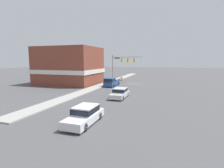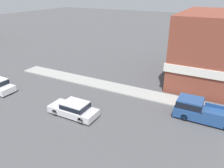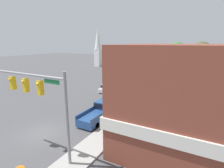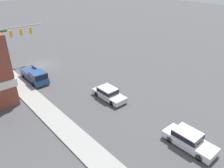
{
  "view_description": "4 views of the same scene",
  "coord_description": "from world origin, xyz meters",
  "px_view_note": "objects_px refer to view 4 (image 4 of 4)",
  "views": [
    {
      "loc": [
        -8.62,
        41.0,
        5.57
      ],
      "look_at": [
        -0.47,
        16.51,
        2.05
      ],
      "focal_mm": 28.0,
      "sensor_mm": 36.0,
      "label": 1
    },
    {
      "loc": [
        -15.61,
        4.73,
        11.09
      ],
      "look_at": [
        1.03,
        13.64,
        2.78
      ],
      "focal_mm": 35.0,
      "sensor_mm": 36.0,
      "label": 2
    },
    {
      "loc": [
        13.5,
        -10.48,
        8.7
      ],
      "look_at": [
        1.0,
        12.64,
        2.42
      ],
      "focal_mm": 28.0,
      "sensor_mm": 36.0,
      "label": 3
    },
    {
      "loc": [
        13.77,
        34.56,
        14.42
      ],
      "look_at": [
        -1.08,
        17.54,
        2.73
      ],
      "focal_mm": 35.0,
      "sensor_mm": 36.0,
      "label": 4
    }
  ],
  "objects_px": {
    "construction_barrel": "(7,60)",
    "car_lead": "(109,93)",
    "pickup_truck_parked": "(36,76)",
    "car_second_ahead": "(188,139)"
  },
  "relations": [
    {
      "from": "car_lead",
      "to": "construction_barrel",
      "type": "distance_m",
      "value": 21.95
    },
    {
      "from": "car_lead",
      "to": "pickup_truck_parked",
      "type": "distance_m",
      "value": 11.67
    },
    {
      "from": "car_second_ahead",
      "to": "pickup_truck_parked",
      "type": "bearing_deg",
      "value": -77.36
    },
    {
      "from": "construction_barrel",
      "to": "car_lead",
      "type": "bearing_deg",
      "value": 104.58
    },
    {
      "from": "car_lead",
      "to": "pickup_truck_parked",
      "type": "relative_size",
      "value": 0.83
    },
    {
      "from": "car_lead",
      "to": "car_second_ahead",
      "type": "xyz_separation_m",
      "value": [
        0.02,
        11.31,
        0.06
      ]
    },
    {
      "from": "construction_barrel",
      "to": "car_second_ahead",
      "type": "bearing_deg",
      "value": 99.61
    },
    {
      "from": "car_lead",
      "to": "construction_barrel",
      "type": "relative_size",
      "value": 4.82
    },
    {
      "from": "car_second_ahead",
      "to": "pickup_truck_parked",
      "type": "relative_size",
      "value": 0.85
    },
    {
      "from": "car_second_ahead",
      "to": "construction_barrel",
      "type": "bearing_deg",
      "value": -80.39
    }
  ]
}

